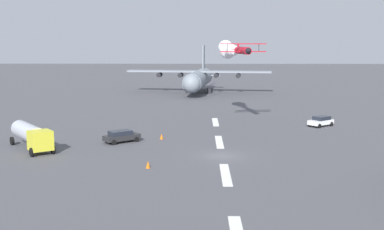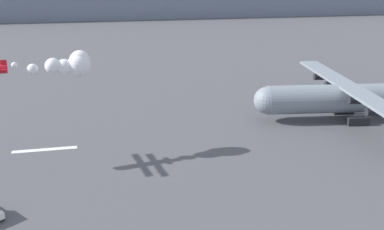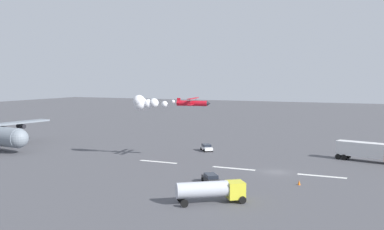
% 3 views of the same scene
% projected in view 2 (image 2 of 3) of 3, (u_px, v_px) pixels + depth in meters
% --- Properties ---
extents(runway_stripe_4, '(8.00, 0.90, 0.01)m').
position_uv_depth(runway_stripe_4, '(45.00, 150.00, 55.73)').
color(runway_stripe_4, white).
rests_on(runway_stripe_4, ground).
extents(mountain_ridge_distant, '(396.00, 16.00, 17.40)m').
position_uv_depth(mountain_ridge_distant, '(24.00, 0.00, 190.75)').
color(mountain_ridge_distant, slate).
rests_on(mountain_ridge_distant, ground).
extents(cargo_transport_plane, '(26.22, 35.26, 11.50)m').
position_uv_depth(cargo_transport_plane, '(338.00, 97.00, 65.67)').
color(cargo_transport_plane, gray).
rests_on(cargo_transport_plane, ground).
extents(stunt_biplane_red, '(15.76, 6.66, 3.06)m').
position_uv_depth(stunt_biplane_red, '(59.00, 65.00, 50.53)').
color(stunt_biplane_red, red).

